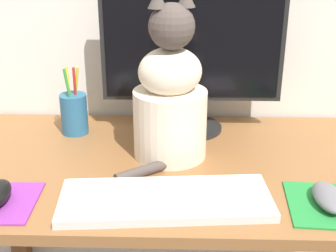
% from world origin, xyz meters
% --- Properties ---
extents(desk, '(1.13, 0.59, 0.71)m').
position_xyz_m(desk, '(0.00, 0.00, 0.59)').
color(desk, brown).
rests_on(desk, ground_plane).
extents(monitor, '(0.47, 0.17, 0.37)m').
position_xyz_m(monitor, '(0.02, 0.20, 0.91)').
color(monitor, black).
rests_on(monitor, desk).
extents(keyboard, '(0.44, 0.19, 0.02)m').
position_xyz_m(keyboard, '(-0.04, -0.18, 0.72)').
color(keyboard, silver).
rests_on(keyboard, desk).
extents(computer_mouse_right, '(0.06, 0.11, 0.03)m').
position_xyz_m(computer_mouse_right, '(0.29, -0.18, 0.73)').
color(computer_mouse_right, slate).
rests_on(computer_mouse_right, mousepad_right).
extents(cat, '(0.23, 0.27, 0.40)m').
position_xyz_m(cat, '(-0.03, 0.04, 0.86)').
color(cat, beige).
rests_on(cat, desk).
extents(pen_cup, '(0.07, 0.07, 0.18)m').
position_xyz_m(pen_cup, '(-0.29, 0.17, 0.77)').
color(pen_cup, '#286089').
rests_on(pen_cup, desk).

